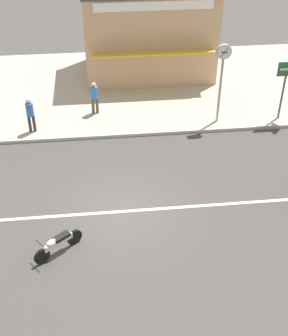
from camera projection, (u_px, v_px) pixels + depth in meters
ground_plane at (121, 212)px, 17.23m from camera, size 160.00×160.00×0.00m
lane_centre_stripe at (121, 211)px, 17.22m from camera, size 50.40×0.14×0.01m
kerb_strip at (108, 88)px, 25.33m from camera, size 68.00×10.00×0.15m
motorcycle_0 at (58, 244)px, 15.30m from camera, size 1.53×1.19×0.80m
street_clock at (222, 65)px, 20.66m from camera, size 0.66×0.22×3.79m
pedestrian_near_clock at (94, 96)px, 22.40m from camera, size 0.34×0.34×1.62m
pedestrian_mid_kerb at (30, 113)px, 20.98m from camera, size 0.34×0.34×1.67m
shopfront_corner_warung at (148, 29)px, 25.48m from camera, size 7.08×5.12×4.90m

